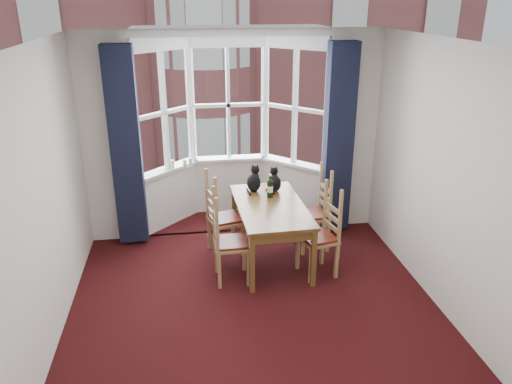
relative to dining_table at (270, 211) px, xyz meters
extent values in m
plane|color=black|center=(-0.35, -1.32, -0.68)|extent=(4.50, 4.50, 0.00)
plane|color=white|center=(-0.35, -1.32, 2.12)|extent=(4.50, 4.50, 0.00)
plane|color=silver|center=(-2.35, -1.32, 0.72)|extent=(0.00, 4.50, 4.50)
plane|color=silver|center=(1.65, -1.32, 0.72)|extent=(0.00, 4.50, 4.50)
plane|color=silver|center=(-0.35, -3.57, 0.72)|extent=(4.00, 0.00, 4.00)
cube|color=silver|center=(-2.00, 0.93, 0.72)|extent=(0.70, 0.12, 2.80)
cube|color=silver|center=(1.30, 0.93, 0.72)|extent=(0.70, 0.12, 2.80)
cube|color=#151A31|center=(-1.77, 0.75, 0.67)|extent=(0.38, 0.22, 2.60)
cube|color=#151A31|center=(1.07, 0.75, 0.67)|extent=(0.38, 0.22, 2.60)
cube|color=brown|center=(0.00, 0.00, 0.07)|extent=(0.88, 1.56, 0.04)
cube|color=brown|center=(-0.34, -0.73, -0.32)|extent=(0.06, 0.06, 0.72)
cube|color=brown|center=(-0.39, 0.70, -0.32)|extent=(0.06, 0.06, 0.72)
cube|color=brown|center=(0.39, -0.70, -0.32)|extent=(0.06, 0.06, 0.72)
cube|color=brown|center=(0.34, 0.73, -0.32)|extent=(0.06, 0.06, 0.72)
cube|color=#9F7C4D|center=(-0.53, -0.42, -0.20)|extent=(0.41, 0.43, 0.06)
cube|color=#591B0F|center=(-0.53, -0.42, -0.18)|extent=(0.37, 0.39, 0.03)
cube|color=#9F7C4D|center=(-0.55, 0.27, -0.20)|extent=(0.49, 0.51, 0.06)
cube|color=#591B0F|center=(-0.55, 0.27, -0.18)|extent=(0.44, 0.46, 0.03)
cube|color=#9F7C4D|center=(0.50, -0.43, -0.20)|extent=(0.48, 0.50, 0.06)
cube|color=#591B0F|center=(0.50, -0.43, -0.18)|extent=(0.44, 0.45, 0.03)
cube|color=#9F7C4D|center=(0.60, 0.24, -0.20)|extent=(0.44, 0.46, 0.06)
cube|color=#591B0F|center=(0.60, 0.24, -0.18)|extent=(0.40, 0.41, 0.03)
ellipsoid|color=black|center=(-0.14, 0.50, 0.20)|extent=(0.26, 0.29, 0.24)
sphere|color=black|center=(-0.11, 0.57, 0.35)|extent=(0.15, 0.15, 0.11)
cone|color=black|center=(-0.14, 0.59, 0.41)|extent=(0.05, 0.05, 0.05)
cone|color=black|center=(-0.08, 0.56, 0.41)|extent=(0.05, 0.05, 0.05)
ellipsoid|color=black|center=(0.13, 0.45, 0.19)|extent=(0.18, 0.23, 0.22)
sphere|color=black|center=(0.14, 0.53, 0.33)|extent=(0.11, 0.11, 0.10)
cone|color=black|center=(0.11, 0.53, 0.38)|extent=(0.04, 0.04, 0.05)
cone|color=black|center=(0.17, 0.53, 0.38)|extent=(0.04, 0.04, 0.05)
cylinder|color=black|center=(0.04, 0.25, 0.19)|extent=(0.08, 0.08, 0.22)
sphere|color=black|center=(0.04, 0.25, 0.30)|extent=(0.07, 0.07, 0.07)
cylinder|color=black|center=(0.04, 0.25, 0.34)|extent=(0.03, 0.03, 0.09)
cylinder|color=gold|center=(0.04, 0.25, 0.38)|extent=(0.03, 0.03, 0.02)
cylinder|color=silver|center=(0.04, 0.25, 0.20)|extent=(0.08, 0.08, 0.08)
cylinder|color=white|center=(-1.21, 1.28, 0.25)|extent=(0.06, 0.06, 0.12)
cylinder|color=white|center=(-1.03, 1.31, 0.25)|extent=(0.06, 0.06, 0.11)
cylinder|color=white|center=(-0.95, 1.33, 0.25)|extent=(0.05, 0.05, 0.12)
plane|color=#333335|center=(-0.35, 30.93, -6.68)|extent=(80.00, 80.00, 0.00)
cube|color=#914C4B|center=(-0.35, 12.93, 0.32)|extent=(18.00, 6.00, 14.00)
cylinder|color=#914C4B|center=(-0.35, 9.93, 0.32)|extent=(3.20, 3.20, 14.00)
camera|label=1|loc=(-1.01, -5.61, 2.51)|focal=35.00mm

